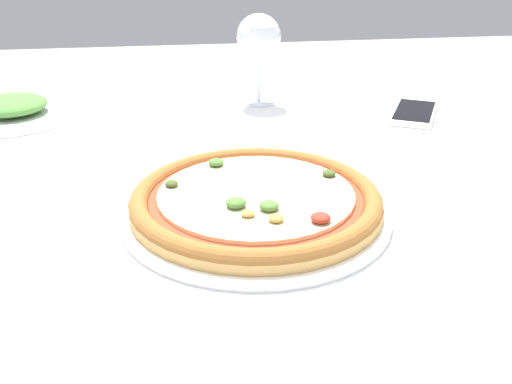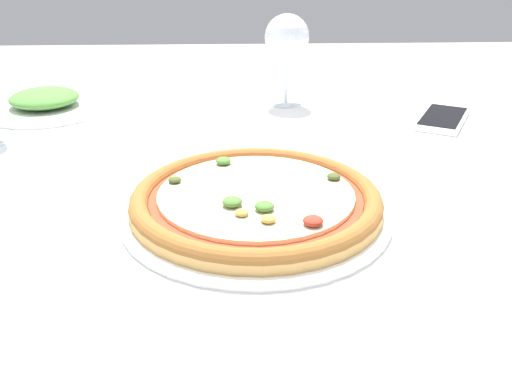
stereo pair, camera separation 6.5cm
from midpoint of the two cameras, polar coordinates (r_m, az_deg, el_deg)
name	(u,v)px [view 1 (the left image)]	position (r m, az deg, el deg)	size (l,w,h in m)	color
dining_table	(157,244)	(0.77, -12.29, -5.19)	(1.33, 1.15, 0.74)	brown
pizza_plate	(256,202)	(0.65, -2.84, -1.09)	(0.31, 0.31, 0.04)	white
wine_glass_far_left	(259,39)	(1.06, -1.53, 15.03)	(0.08, 0.08, 0.16)	silver
cell_phone	(414,113)	(1.04, 13.82, 7.66)	(0.13, 0.16, 0.01)	white
side_plate	(12,110)	(1.09, -24.84, 7.39)	(0.21, 0.21, 0.04)	white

